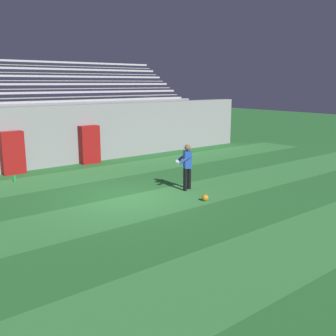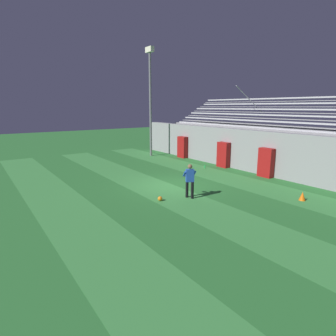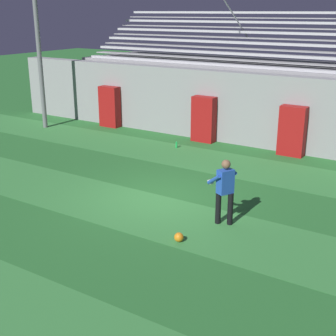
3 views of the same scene
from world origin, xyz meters
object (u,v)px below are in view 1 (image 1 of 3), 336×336
at_px(goalkeeper, 187,164).
at_px(water_bottle, 15,179).
at_px(padding_pillar_gate_left, 13,153).
at_px(soccer_ball, 205,198).
at_px(padding_pillar_gate_right, 90,145).
at_px(traffic_cone, 183,157).

distance_m(goalkeeper, water_bottle, 6.89).
bearing_deg(padding_pillar_gate_left, soccer_ball, -65.51).
relative_size(padding_pillar_gate_left, goalkeeper, 1.09).
distance_m(padding_pillar_gate_left, goalkeeper, 7.72).
height_order(padding_pillar_gate_left, padding_pillar_gate_right, same).
height_order(goalkeeper, water_bottle, goalkeeper).
height_order(padding_pillar_gate_left, traffic_cone, padding_pillar_gate_left).
bearing_deg(water_bottle, padding_pillar_gate_right, 19.13).
relative_size(padding_pillar_gate_right, soccer_ball, 8.28).
distance_m(padding_pillar_gate_left, soccer_ball, 8.80).
bearing_deg(padding_pillar_gate_right, padding_pillar_gate_left, 180.00).
bearing_deg(soccer_ball, padding_pillar_gate_right, 90.13).
xyz_separation_m(padding_pillar_gate_right, soccer_ball, (0.02, -7.98, -0.80)).
distance_m(padding_pillar_gate_right, goalkeeper, 6.57).
relative_size(padding_pillar_gate_right, goalkeeper, 1.09).
bearing_deg(traffic_cone, water_bottle, 172.32).
height_order(traffic_cone, water_bottle, traffic_cone).
height_order(padding_pillar_gate_right, soccer_ball, padding_pillar_gate_right).
distance_m(soccer_ball, traffic_cone, 6.71).
bearing_deg(water_bottle, traffic_cone, -7.68).
bearing_deg(water_bottle, padding_pillar_gate_left, 73.17).
xyz_separation_m(traffic_cone, water_bottle, (-7.88, 1.06, -0.09)).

